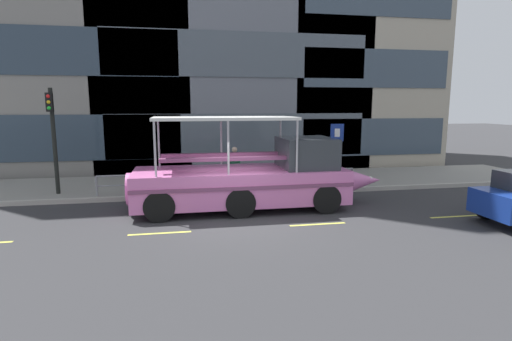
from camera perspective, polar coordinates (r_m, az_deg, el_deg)
ground_plane at (r=13.31m, az=-2.85°, el=-6.73°), size 120.00×120.00×0.00m
sidewalk at (r=18.70m, az=-5.20°, el=-1.79°), size 32.00×4.80×0.18m
curb_edge at (r=16.28m, az=-4.35°, el=-3.44°), size 32.00×0.18×0.18m
lane_centreline at (r=12.15m, az=-2.06°, el=-8.28°), size 25.80×0.12×0.01m
curb_guardrail at (r=16.52m, az=-3.47°, el=-1.01°), size 10.70×0.09×0.80m
traffic_light_pole at (r=17.47m, az=-26.98°, el=5.09°), size 0.24×0.46×4.16m
parking_sign at (r=17.88m, az=11.41°, el=3.76°), size 0.60×0.12×2.69m
duck_tour_boat at (r=14.31m, az=-0.12°, el=-1.12°), size 9.27×2.65×3.28m
pedestrian_near_bow at (r=18.26m, az=8.84°, el=1.52°), size 0.50×0.26×1.76m
pedestrian_mid_left at (r=17.27m, az=-3.06°, el=1.12°), size 0.48×0.27×1.73m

